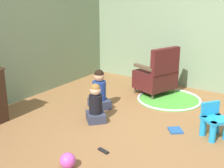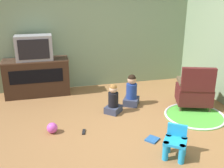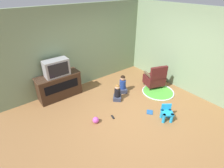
{
  "view_description": "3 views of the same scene",
  "coord_description": "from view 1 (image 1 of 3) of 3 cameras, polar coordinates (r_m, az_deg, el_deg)",
  "views": [
    {
      "loc": [
        -3.14,
        -1.62,
        1.81
      ],
      "look_at": [
        -0.45,
        0.21,
        0.78
      ],
      "focal_mm": 50.0,
      "sensor_mm": 36.0,
      "label": 1
    },
    {
      "loc": [
        -1.05,
        -3.35,
        2.08
      ],
      "look_at": [
        -0.09,
        0.38,
        0.7
      ],
      "focal_mm": 42.0,
      "sensor_mm": 36.0,
      "label": 2
    },
    {
      "loc": [
        -2.82,
        -2.62,
        3.16
      ],
      "look_at": [
        -0.39,
        0.52,
        0.85
      ],
      "focal_mm": 28.0,
      "sensor_mm": 36.0,
      "label": 3
    }
  ],
  "objects": [
    {
      "name": "book",
      "position": [
        4.17,
        11.52,
        -8.29
      ],
      "size": [
        0.25,
        0.24,
        0.02
      ],
      "rotation": [
        0.0,
        0.0,
        0.69
      ],
      "color": "#235699",
      "rests_on": "ground_plane"
    },
    {
      "name": "yellow_kid_chair",
      "position": [
        4.08,
        18.2,
        -6.74
      ],
      "size": [
        0.39,
        0.38,
        0.43
      ],
      "rotation": [
        0.0,
        0.0,
        -0.62
      ],
      "color": "#1E99DB",
      "rests_on": "ground_plane"
    },
    {
      "name": "toy_ball",
      "position": [
        3.34,
        -8.1,
        -13.7
      ],
      "size": [
        0.17,
        0.17,
        0.17
      ],
      "color": "#CC4CB2",
      "rests_on": "ground_plane"
    },
    {
      "name": "play_mat",
      "position": [
        5.24,
        10.39,
        -2.74
      ],
      "size": [
        1.05,
        1.05,
        0.04
      ],
      "color": "green",
      "rests_on": "ground_plane"
    },
    {
      "name": "remote_control",
      "position": [
        3.63,
        -1.59,
        -12.11
      ],
      "size": [
        0.08,
        0.16,
        0.02
      ],
      "rotation": [
        0.0,
        0.0,
        1.34
      ],
      "color": "black",
      "rests_on": "ground_plane"
    },
    {
      "name": "child_watching_left",
      "position": [
        4.74,
        -2.34,
        -1.39
      ],
      "size": [
        0.39,
        0.4,
        0.61
      ],
      "rotation": [
        0.0,
        0.0,
        1.07
      ],
      "color": "#33384C",
      "rests_on": "ground_plane"
    },
    {
      "name": "child_watching_center",
      "position": [
        4.29,
        -3.01,
        -3.88
      ],
      "size": [
        0.37,
        0.37,
        0.55
      ],
      "rotation": [
        0.0,
        0.0,
        0.83
      ],
      "color": "#33384C",
      "rests_on": "ground_plane"
    },
    {
      "name": "ground_plane",
      "position": [
        3.97,
        6.19,
        -9.6
      ],
      "size": [
        30.0,
        30.0,
        0.0
      ],
      "primitive_type": "plane",
      "color": "olive"
    },
    {
      "name": "black_armchair",
      "position": [
        5.39,
        8.21,
        1.55
      ],
      "size": [
        0.75,
        0.7,
        0.83
      ],
      "rotation": [
        0.0,
        0.0,
        2.8
      ],
      "color": "brown",
      "rests_on": "ground_plane"
    }
  ]
}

